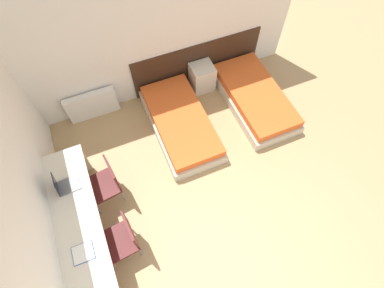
{
  "coord_description": "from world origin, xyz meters",
  "views": [
    {
      "loc": [
        -0.94,
        -0.13,
        4.66
      ],
      "look_at": [
        0.0,
        2.1,
        0.55
      ],
      "focal_mm": 28.0,
      "sensor_mm": 36.0,
      "label": 1
    }
  ],
  "objects_px": {
    "bed_near_door": "(254,98)",
    "nightstand": "(202,77)",
    "bed_near_window": "(181,123)",
    "chair_near_notebook": "(122,239)",
    "laptop": "(65,185)",
    "chair_near_laptop": "(105,182)"
  },
  "relations": [
    {
      "from": "nightstand",
      "to": "laptop",
      "type": "relative_size",
      "value": 1.74
    },
    {
      "from": "bed_near_window",
      "to": "bed_near_door",
      "type": "relative_size",
      "value": 1.0
    },
    {
      "from": "laptop",
      "to": "nightstand",
      "type": "bearing_deg",
      "value": 26.4
    },
    {
      "from": "bed_near_window",
      "to": "laptop",
      "type": "relative_size",
      "value": 6.13
    },
    {
      "from": "bed_near_door",
      "to": "bed_near_window",
      "type": "bearing_deg",
      "value": 180.0
    },
    {
      "from": "bed_near_window",
      "to": "laptop",
      "type": "height_order",
      "value": "laptop"
    },
    {
      "from": "chair_near_notebook",
      "to": "chair_near_laptop",
      "type": "bearing_deg",
      "value": 84.59
    },
    {
      "from": "laptop",
      "to": "bed_near_window",
      "type": "bearing_deg",
      "value": 18.22
    },
    {
      "from": "bed_near_window",
      "to": "chair_near_laptop",
      "type": "distance_m",
      "value": 1.73
    },
    {
      "from": "bed_near_window",
      "to": "bed_near_door",
      "type": "bearing_deg",
      "value": 0.0
    },
    {
      "from": "bed_near_door",
      "to": "nightstand",
      "type": "xyz_separation_m",
      "value": [
        -0.76,
        0.78,
        0.11
      ]
    },
    {
      "from": "bed_near_window",
      "to": "chair_near_laptop",
      "type": "relative_size",
      "value": 2.22
    },
    {
      "from": "bed_near_door",
      "to": "chair_near_notebook",
      "type": "distance_m",
      "value": 3.49
    },
    {
      "from": "bed_near_door",
      "to": "nightstand",
      "type": "distance_m",
      "value": 1.09
    },
    {
      "from": "chair_near_notebook",
      "to": "laptop",
      "type": "relative_size",
      "value": 2.76
    },
    {
      "from": "bed_near_window",
      "to": "chair_near_notebook",
      "type": "relative_size",
      "value": 2.22
    },
    {
      "from": "bed_near_door",
      "to": "chair_near_notebook",
      "type": "relative_size",
      "value": 2.22
    },
    {
      "from": "nightstand",
      "to": "chair_near_notebook",
      "type": "relative_size",
      "value": 0.63
    },
    {
      "from": "chair_near_notebook",
      "to": "laptop",
      "type": "height_order",
      "value": "laptop"
    },
    {
      "from": "nightstand",
      "to": "chair_near_laptop",
      "type": "distance_m",
      "value": 2.77
    },
    {
      "from": "chair_near_laptop",
      "to": "chair_near_notebook",
      "type": "xyz_separation_m",
      "value": [
        0.0,
        -0.9,
        0.0
      ]
    },
    {
      "from": "bed_near_window",
      "to": "chair_near_notebook",
      "type": "bearing_deg",
      "value": -132.27
    }
  ]
}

